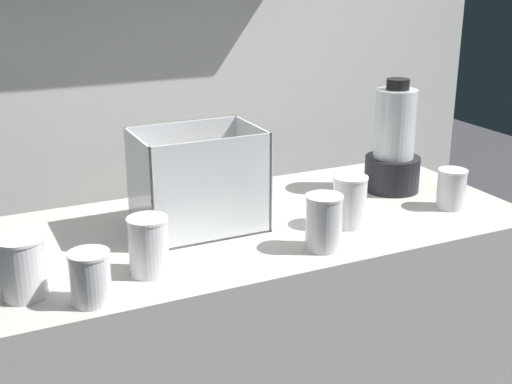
# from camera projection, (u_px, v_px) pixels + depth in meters

# --- Properties ---
(counter) EXTENTS (1.40, 0.64, 0.90)m
(counter) POSITION_uv_depth(u_px,v_px,m) (256.00, 370.00, 1.92)
(counter) COLOR beige
(counter) RESTS_ON ground_plane
(back_wall_unit) EXTENTS (2.60, 0.24, 2.50)m
(back_wall_unit) POSITION_uv_depth(u_px,v_px,m) (158.00, 45.00, 2.30)
(back_wall_unit) COLOR silver
(back_wall_unit) RESTS_ON ground_plane
(carrot_display_bin) EXTENTS (0.31, 0.21, 0.25)m
(carrot_display_bin) POSITION_uv_depth(u_px,v_px,m) (199.00, 198.00, 1.70)
(carrot_display_bin) COLOR white
(carrot_display_bin) RESTS_ON counter
(blender_pitcher) EXTENTS (0.16, 0.16, 0.33)m
(blender_pitcher) POSITION_uv_depth(u_px,v_px,m) (394.00, 147.00, 1.97)
(blender_pitcher) COLOR black
(blender_pitcher) RESTS_ON counter
(juice_cup_carrot_far_left) EXTENTS (0.09, 0.09, 0.13)m
(juice_cup_carrot_far_left) POSITION_uv_depth(u_px,v_px,m) (23.00, 270.00, 1.36)
(juice_cup_carrot_far_left) COLOR white
(juice_cup_carrot_far_left) RESTS_ON counter
(juice_cup_orange_left) EXTENTS (0.08, 0.08, 0.11)m
(juice_cup_orange_left) POSITION_uv_depth(u_px,v_px,m) (91.00, 280.00, 1.34)
(juice_cup_orange_left) COLOR white
(juice_cup_orange_left) RESTS_ON counter
(juice_cup_mango_middle) EXTENTS (0.09, 0.09, 0.13)m
(juice_cup_mango_middle) POSITION_uv_depth(u_px,v_px,m) (149.00, 249.00, 1.46)
(juice_cup_mango_middle) COLOR white
(juice_cup_mango_middle) RESTS_ON counter
(juice_cup_carrot_right) EXTENTS (0.09, 0.09, 0.13)m
(juice_cup_carrot_right) POSITION_uv_depth(u_px,v_px,m) (324.00, 224.00, 1.58)
(juice_cup_carrot_right) COLOR white
(juice_cup_carrot_right) RESTS_ON counter
(juice_cup_mango_far_right) EXTENTS (0.09, 0.09, 0.13)m
(juice_cup_mango_far_right) POSITION_uv_depth(u_px,v_px,m) (349.00, 204.00, 1.72)
(juice_cup_mango_far_right) COLOR white
(juice_cup_mango_far_right) RESTS_ON counter
(juice_cup_mango_rightmost) EXTENTS (0.08, 0.08, 0.11)m
(juice_cup_mango_rightmost) POSITION_uv_depth(u_px,v_px,m) (451.00, 191.00, 1.85)
(juice_cup_mango_rightmost) COLOR white
(juice_cup_mango_rightmost) RESTS_ON counter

